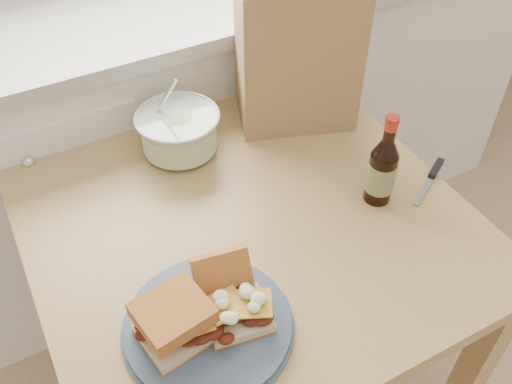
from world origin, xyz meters
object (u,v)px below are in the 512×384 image
coleslaw_bowl (179,133)px  dining_table (246,248)px  plate (208,326)px  paper_bag (297,52)px  beer_bottle (382,170)px

coleslaw_bowl → dining_table: bearing=-82.1°
coleslaw_bowl → plate: bearing=-107.4°
plate → paper_bag: bearing=45.6°
plate → paper_bag: paper_bag is taller
dining_table → coleslaw_bowl: bearing=98.1°
dining_table → paper_bag: paper_bag is taller
plate → beer_bottle: (0.47, 0.13, 0.07)m
dining_table → plate: 0.31m
beer_bottle → paper_bag: bearing=74.1°
plate → coleslaw_bowl: coleslaw_bowl is taller
beer_bottle → coleslaw_bowl: bearing=115.3°
dining_table → beer_bottle: bearing=-17.8°
coleslaw_bowl → paper_bag: bearing=-1.2°
dining_table → paper_bag: 0.48m
paper_bag → plate: bearing=-114.7°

